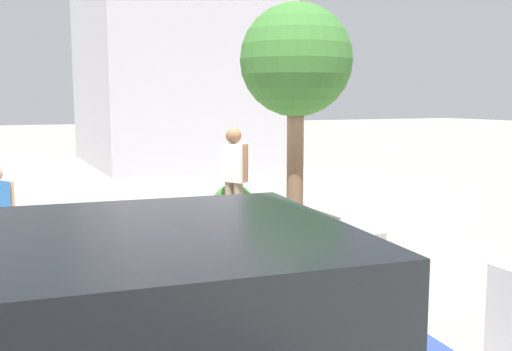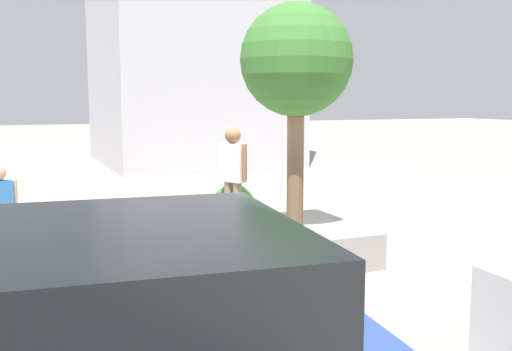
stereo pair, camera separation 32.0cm
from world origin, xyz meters
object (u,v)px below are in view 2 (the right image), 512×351
at_px(pedestrian_crossing, 0,207).
at_px(skateboard, 233,231).
at_px(skateboarder, 233,171).
at_px(plaza_tree, 296,63).
at_px(planter_ledge, 256,246).

bearing_deg(pedestrian_crossing, skateboard, 151.92).
bearing_deg(skateboarder, plaza_tree, -179.88).
relative_size(planter_ledge, plaza_tree, 0.97).
distance_m(plaza_tree, pedestrian_crossing, 5.43).
height_order(plaza_tree, skateboard, plaza_tree).
relative_size(planter_ledge, skateboard, 4.67).
height_order(planter_ledge, pedestrian_crossing, pedestrian_crossing).
xyz_separation_m(planter_ledge, pedestrian_crossing, (3.91, -1.63, 0.67)).
height_order(planter_ledge, skateboard, skateboard).
height_order(plaza_tree, skateboarder, plaza_tree).
bearing_deg(pedestrian_crossing, plaza_tree, 158.05).
xyz_separation_m(plaza_tree, pedestrian_crossing, (4.54, -1.83, -2.36)).
relative_size(planter_ledge, skateboarder, 2.18).
bearing_deg(planter_ledge, skateboard, 22.30).
bearing_deg(plaza_tree, skateboarder, 0.12).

